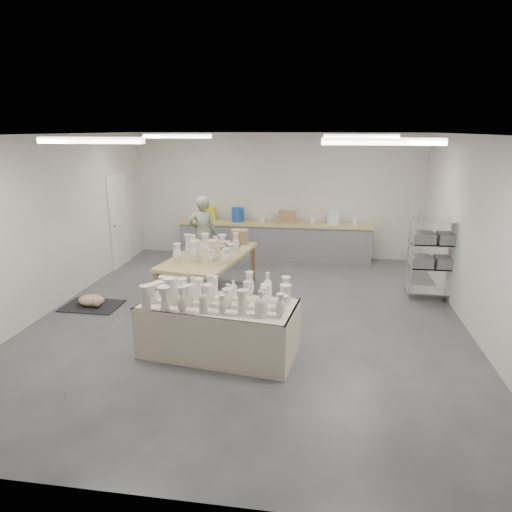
% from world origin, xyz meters
% --- Properties ---
extents(room, '(8.00, 8.02, 3.00)m').
position_xyz_m(room, '(-0.11, 0.08, 2.06)').
color(room, '#424449').
rests_on(room, ground).
extents(back_counter, '(4.60, 0.60, 1.24)m').
position_xyz_m(back_counter, '(-0.01, 3.68, 0.49)').
color(back_counter, tan).
rests_on(back_counter, ground).
extents(wire_shelf, '(0.88, 0.48, 1.80)m').
position_xyz_m(wire_shelf, '(3.20, 1.40, 0.92)').
color(wire_shelf, silver).
rests_on(wire_shelf, ground).
extents(drying_table, '(2.27, 1.30, 1.13)m').
position_xyz_m(drying_table, '(-0.24, -1.32, 0.43)').
color(drying_table, olive).
rests_on(drying_table, ground).
extents(work_table, '(1.49, 2.43, 1.22)m').
position_xyz_m(work_table, '(-0.86, 0.82, 0.88)').
color(work_table, tan).
rests_on(work_table, ground).
extents(rug, '(1.00, 0.70, 0.02)m').
position_xyz_m(rug, '(-2.90, 0.06, 0.01)').
color(rug, black).
rests_on(rug, ground).
extents(cat, '(0.51, 0.38, 0.20)m').
position_xyz_m(cat, '(-2.88, 0.04, 0.12)').
color(cat, white).
rests_on(cat, rug).
extents(potter, '(0.71, 0.57, 1.70)m').
position_xyz_m(potter, '(-1.46, 2.44, 0.85)').
color(potter, gray).
rests_on(potter, ground).
extents(red_stool, '(0.43, 0.43, 0.31)m').
position_xyz_m(red_stool, '(-1.46, 2.71, 0.28)').
color(red_stool, red).
rests_on(red_stool, ground).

